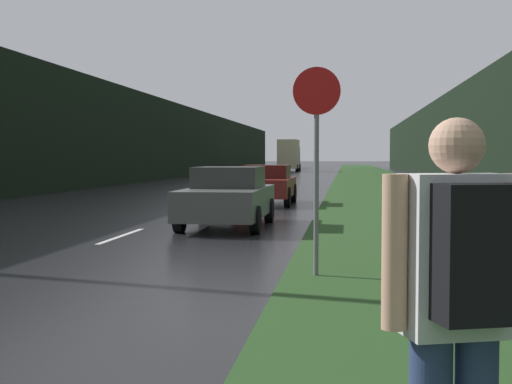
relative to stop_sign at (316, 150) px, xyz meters
name	(u,v)px	position (x,y,z in m)	size (l,w,h in m)	color
grass_verge	(385,188)	(2.53, 29.44, -1.76)	(6.00, 240.00, 0.02)	#26471E
lane_stripe_c	(122,236)	(-4.32, 4.65, -1.77)	(0.12, 3.00, 0.01)	silver
lane_stripe_d	(192,211)	(-4.32, 11.65, -1.77)	(0.12, 3.00, 0.01)	silver
treeline_far_side	(140,138)	(-14.16, 39.44, 1.25)	(2.00, 140.00, 6.05)	black
treeline_near_side	(468,135)	(8.53, 39.44, 1.38)	(2.00, 140.00, 6.31)	black
stop_sign	(316,150)	(0.00, 0.00, 0.00)	(0.66, 0.07, 2.92)	slate
hitchhiker_with_backpack	(459,309)	(0.87, -6.95, -0.72)	(0.61, 0.52, 1.83)	navy
car_passing_near	(228,197)	(-2.39, 6.86, -1.05)	(1.89, 4.50, 1.44)	#4C514C
car_passing_far	(266,184)	(-2.39, 15.13, -1.06)	(1.92, 4.35, 1.40)	maroon
delivery_truck	(289,155)	(-6.24, 73.25, 0.15)	(2.40, 7.05, 3.69)	#6E684F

